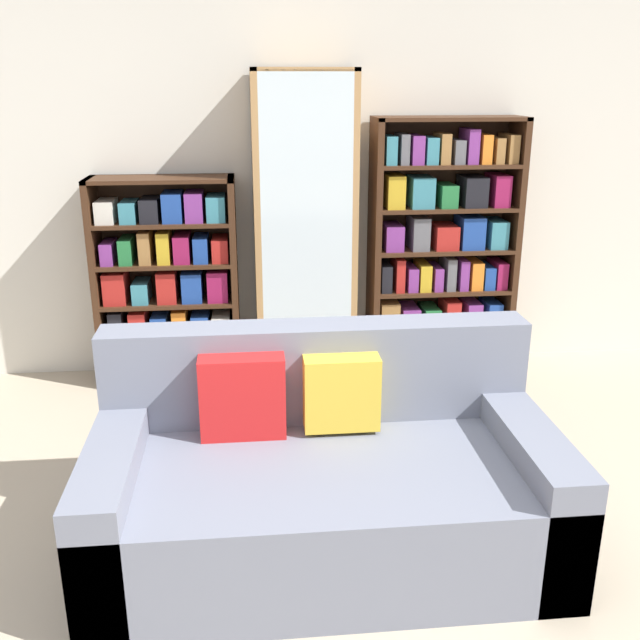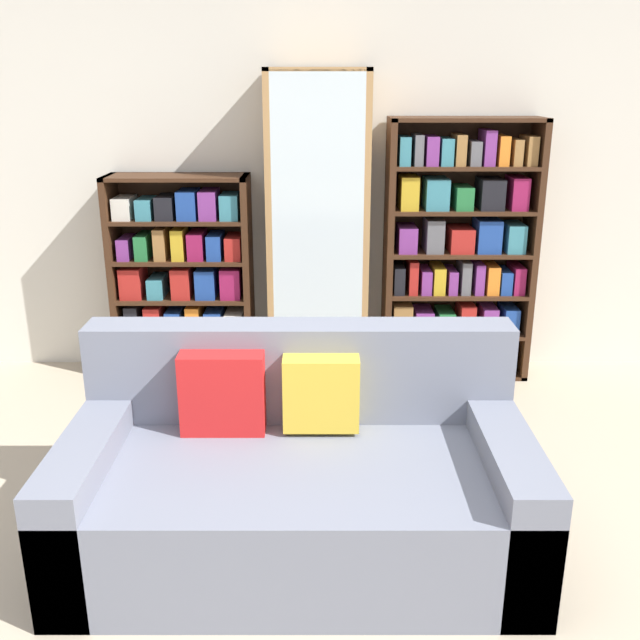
% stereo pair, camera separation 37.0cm
% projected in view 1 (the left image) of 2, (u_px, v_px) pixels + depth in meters
% --- Properties ---
extents(wall_back, '(7.01, 0.06, 2.70)m').
position_uv_depth(wall_back, '(288.00, 168.00, 4.62)').
color(wall_back, silver).
rests_on(wall_back, ground).
extents(couch, '(1.87, 0.98, 0.88)m').
position_uv_depth(couch, '(323.00, 481.00, 2.97)').
color(couch, slate).
rests_on(couch, ground).
extents(bookshelf_left, '(0.90, 0.32, 1.33)m').
position_uv_depth(bookshelf_left, '(169.00, 286.00, 4.57)').
color(bookshelf_left, '#3D2314').
rests_on(bookshelf_left, ground).
extents(display_cabinet, '(0.64, 0.36, 1.96)m').
position_uv_depth(display_cabinet, '(305.00, 231.00, 4.53)').
color(display_cabinet, '#AD7F4C').
rests_on(display_cabinet, ground).
extents(bookshelf_right, '(0.95, 0.32, 1.68)m').
position_uv_depth(bookshelf_right, '(442.00, 252.00, 4.69)').
color(bookshelf_right, '#3D2314').
rests_on(bookshelf_right, ground).
extents(wine_bottle, '(0.09, 0.09, 0.34)m').
position_uv_depth(wine_bottle, '(397.00, 381.00, 4.36)').
color(wine_bottle, black).
rests_on(wine_bottle, ground).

